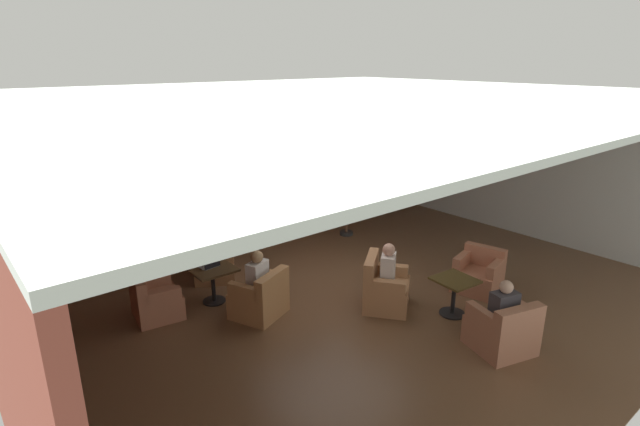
% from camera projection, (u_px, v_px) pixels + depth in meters
% --- Properties ---
extents(ground_plane, '(10.74, 9.71, 0.02)m').
position_uv_depth(ground_plane, '(337.00, 286.00, 9.10)').
color(ground_plane, brown).
extents(wall_back_brick, '(10.74, 0.08, 3.45)m').
position_uv_depth(wall_back_brick, '(209.00, 156.00, 12.10)').
color(wall_back_brick, '#A55E47').
rests_on(wall_back_brick, ground_plane).
extents(wall_right_plain, '(0.08, 9.71, 3.45)m').
position_uv_depth(wall_right_plain, '(502.00, 159.00, 11.82)').
color(wall_right_plain, silver).
rests_on(wall_right_plain, ground_plane).
extents(ceiling_slab, '(10.74, 9.71, 0.06)m').
position_uv_depth(ceiling_slab, '(339.00, 95.00, 8.04)').
color(ceiling_slab, silver).
rests_on(ceiling_slab, wall_back_brick).
extents(cafe_table_front_left, '(0.72, 0.72, 0.64)m').
position_uv_depth(cafe_table_front_left, '(212.00, 276.00, 8.36)').
color(cafe_table_front_left, black).
rests_on(cafe_table_front_left, ground_plane).
extents(armchair_front_left_north, '(1.00, 1.00, 0.82)m').
position_uv_depth(armchair_front_left_north, '(215.00, 263.00, 9.35)').
color(armchair_front_left_north, '#AF784B').
rests_on(armchair_front_left_north, ground_plane).
extents(armchair_front_left_east, '(0.81, 0.83, 0.78)m').
position_uv_depth(armchair_front_left_east, '(155.00, 301.00, 7.92)').
color(armchair_front_left_east, '#AC684D').
rests_on(armchair_front_left_east, ground_plane).
extents(armchair_front_left_south, '(0.99, 0.96, 0.80)m').
position_uv_depth(armchair_front_left_south, '(260.00, 298.00, 7.97)').
color(armchair_front_left_south, '#AE784A').
rests_on(armchair_front_left_south, ground_plane).
extents(cafe_table_front_right, '(0.67, 0.67, 0.64)m').
position_uv_depth(cafe_table_front_right, '(454.00, 290.00, 7.96)').
color(cafe_table_front_right, black).
rests_on(cafe_table_front_right, ground_plane).
extents(armchair_front_right_north, '(0.87, 0.89, 0.78)m').
position_uv_depth(armchair_front_right_north, '(479.00, 275.00, 8.85)').
color(armchair_front_right_north, '#B46D50').
rests_on(armchair_front_right_north, ground_plane).
extents(armchair_front_right_east, '(1.08, 1.06, 0.90)m').
position_uv_depth(armchair_front_right_east, '(385.00, 289.00, 8.24)').
color(armchair_front_right_east, '#B0784E').
rests_on(armchair_front_right_east, ground_plane).
extents(armchair_front_right_south, '(0.97, 0.97, 0.81)m').
position_uv_depth(armchair_front_right_south, '(503.00, 331.00, 7.01)').
color(armchair_front_right_south, '#AF6F53').
rests_on(armchair_front_right_south, ground_plane).
extents(patio_umbrella_tall_red, '(2.03, 2.03, 2.60)m').
position_uv_depth(patio_umbrella_tall_red, '(348.00, 134.00, 10.99)').
color(patio_umbrella_tall_red, '#2D2D2D').
rests_on(patio_umbrella_tall_red, ground_plane).
extents(potted_tree_left_corner, '(0.62, 0.62, 1.89)m').
position_uv_depth(potted_tree_left_corner, '(26.00, 215.00, 8.77)').
color(potted_tree_left_corner, '#AC6248').
rests_on(potted_tree_left_corner, ground_plane).
extents(potted_tree_mid_left, '(0.58, 0.58, 1.55)m').
position_uv_depth(potted_tree_mid_left, '(349.00, 172.00, 13.42)').
color(potted_tree_mid_left, '#A26C48').
rests_on(potted_tree_mid_left, ground_plane).
extents(potted_tree_mid_right, '(0.84, 0.84, 1.94)m').
position_uv_depth(potted_tree_mid_right, '(260.00, 168.00, 12.18)').
color(potted_tree_mid_right, '#A96848').
rests_on(potted_tree_mid_right, ground_plane).
extents(patron_blue_shirt, '(0.43, 0.33, 0.65)m').
position_uv_depth(patron_blue_shirt, '(504.00, 304.00, 6.92)').
color(patron_blue_shirt, '#3B383E').
rests_on(patron_blue_shirt, ground_plane).
extents(patron_by_window, '(0.42, 0.40, 0.70)m').
position_uv_depth(patron_by_window, '(388.00, 266.00, 8.10)').
color(patron_by_window, silver).
rests_on(patron_by_window, ground_plane).
extents(patron_with_friend, '(0.42, 0.33, 0.70)m').
position_uv_depth(patron_with_friend, '(257.00, 273.00, 7.84)').
color(patron_with_friend, silver).
rests_on(patron_with_friend, ground_plane).
extents(iced_drink_cup, '(0.08, 0.08, 0.11)m').
position_uv_depth(iced_drink_cup, '(204.00, 266.00, 8.25)').
color(iced_drink_cup, white).
rests_on(iced_drink_cup, cafe_table_front_left).
extents(open_laptop, '(0.33, 0.26, 0.20)m').
position_uv_depth(open_laptop, '(210.00, 264.00, 8.33)').
color(open_laptop, '#9EA0A5').
rests_on(open_laptop, cafe_table_front_left).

